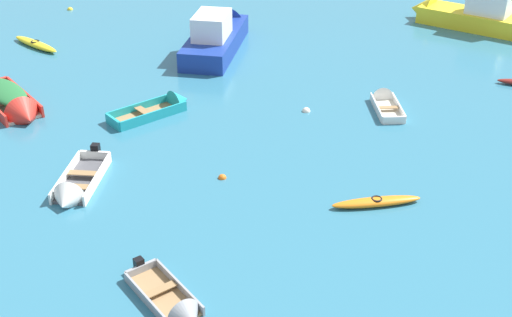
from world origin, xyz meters
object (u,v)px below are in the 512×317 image
object	(u,v)px
mooring_buoy_midfield	(70,10)
mooring_buoy_between_boats_left	(306,111)
rowboat_white_cluster_outer	(384,101)
rowboat_white_outer_right	(74,190)
motor_launch_yellow_back_row_right	(468,13)
kayak_yellow_back_row_left	(36,44)
rowboat_red_distant_center	(13,103)
rowboat_grey_near_left	(177,309)
mooring_buoy_central	(222,178)
kayak_orange_center	(376,202)
rowboat_turquoise_outer_left	(165,106)
motor_launch_deep_blue_back_row_center	(218,34)

from	to	relation	value
mooring_buoy_midfield	mooring_buoy_between_boats_left	size ratio (longest dim) A/B	0.95
mooring_buoy_midfield	rowboat_white_cluster_outer	bearing A→B (deg)	-32.63
rowboat_white_outer_right	motor_launch_yellow_back_row_right	bearing A→B (deg)	50.82
kayak_yellow_back_row_left	rowboat_red_distant_center	bearing A→B (deg)	-73.71
rowboat_red_distant_center	rowboat_grey_near_left	size ratio (longest dim) A/B	1.58
motor_launch_yellow_back_row_right	mooring_buoy_central	world-z (taller)	motor_launch_yellow_back_row_right
rowboat_white_outer_right	mooring_buoy_central	size ratio (longest dim) A/B	12.78
rowboat_white_outer_right	mooring_buoy_midfield	bearing A→B (deg)	110.48
rowboat_grey_near_left	kayak_yellow_back_row_left	bearing A→B (deg)	121.69
kayak_orange_center	mooring_buoy_between_boats_left	size ratio (longest dim) A/B	8.72
kayak_yellow_back_row_left	rowboat_white_cluster_outer	xyz separation A→B (m)	(17.25, -5.02, -0.02)
rowboat_white_outer_right	rowboat_red_distant_center	size ratio (longest dim) A/B	0.85
rowboat_red_distant_center	mooring_buoy_central	bearing A→B (deg)	-24.52
mooring_buoy_between_boats_left	rowboat_white_outer_right	bearing A→B (deg)	-135.22
kayak_yellow_back_row_left	kayak_orange_center	bearing A→B (deg)	-37.69
rowboat_turquoise_outer_left	motor_launch_yellow_back_row_right	bearing A→B (deg)	41.52
rowboat_red_distant_center	rowboat_white_cluster_outer	bearing A→B (deg)	9.29
rowboat_grey_near_left	mooring_buoy_midfield	xyz separation A→B (m)	(-11.88, 24.74, -0.14)
motor_launch_deep_blue_back_row_center	mooring_buoy_midfield	distance (m)	11.18
rowboat_grey_near_left	mooring_buoy_between_boats_left	bearing A→B (deg)	77.56
kayak_yellow_back_row_left	mooring_buoy_midfield	size ratio (longest dim) A/B	9.95
rowboat_turquoise_outer_left	kayak_yellow_back_row_left	bearing A→B (deg)	141.32
rowboat_grey_near_left	motor_launch_yellow_back_row_right	distance (m)	26.57
motor_launch_deep_blue_back_row_center	mooring_buoy_midfield	xyz separation A→B (m)	(-9.77, 5.40, -0.70)
rowboat_turquoise_outer_left	mooring_buoy_central	size ratio (longest dim) A/B	11.56
kayak_yellow_back_row_left	rowboat_grey_near_left	bearing A→B (deg)	-58.31
rowboat_white_outer_right	rowboat_turquoise_outer_left	size ratio (longest dim) A/B	1.11
mooring_buoy_central	rowboat_white_outer_right	bearing A→B (deg)	-161.22
rowboat_white_outer_right	kayak_orange_center	bearing A→B (deg)	2.73
kayak_orange_center	motor_launch_yellow_back_row_right	distance (m)	19.49
rowboat_white_outer_right	mooring_buoy_between_boats_left	size ratio (longest dim) A/B	10.71
rowboat_white_outer_right	motor_launch_deep_blue_back_row_center	xyz separation A→B (m)	(2.43, 14.25, 0.52)
rowboat_white_outer_right	motor_launch_deep_blue_back_row_center	world-z (taller)	motor_launch_deep_blue_back_row_center
rowboat_white_outer_right	rowboat_white_cluster_outer	bearing A→B (deg)	38.38
motor_launch_deep_blue_back_row_center	mooring_buoy_between_boats_left	distance (m)	8.58
rowboat_white_outer_right	rowboat_grey_near_left	distance (m)	6.82
rowboat_turquoise_outer_left	mooring_buoy_between_boats_left	xyz separation A→B (m)	(5.75, 0.55, -0.18)
motor_launch_yellow_back_row_right	rowboat_white_cluster_outer	size ratio (longest dim) A/B	2.40
rowboat_white_outer_right	mooring_buoy_midfield	size ratio (longest dim) A/B	11.22
mooring_buoy_midfield	motor_launch_yellow_back_row_right	bearing A→B (deg)	-1.43
rowboat_white_cluster_outer	mooring_buoy_between_boats_left	bearing A→B (deg)	-161.36
mooring_buoy_central	motor_launch_yellow_back_row_right	bearing A→B (deg)	58.07
rowboat_turquoise_outer_left	mooring_buoy_midfield	xyz separation A→B (m)	(-8.83, 13.01, -0.18)
mooring_buoy_central	mooring_buoy_midfield	xyz separation A→B (m)	(-11.98, 18.07, 0.00)
rowboat_turquoise_outer_left	mooring_buoy_midfield	distance (m)	15.73
rowboat_white_cluster_outer	mooring_buoy_between_boats_left	world-z (taller)	rowboat_white_cluster_outer
rowboat_grey_near_left	motor_launch_deep_blue_back_row_center	bearing A→B (deg)	96.21
rowboat_white_outer_right	mooring_buoy_between_boats_left	world-z (taller)	rowboat_white_outer_right
motor_launch_deep_blue_back_row_center	rowboat_white_cluster_outer	size ratio (longest dim) A/B	2.55
rowboat_white_cluster_outer	kayak_orange_center	bearing A→B (deg)	-94.80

